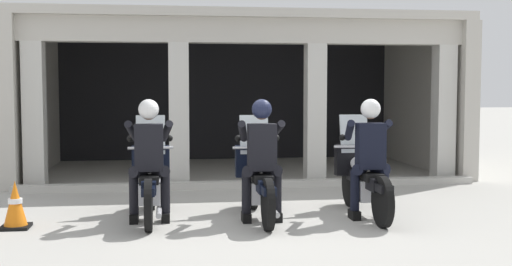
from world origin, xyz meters
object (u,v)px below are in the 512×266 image
Objects in this scene: police_officer_left at (149,150)px; police_officer_right at (370,148)px; motorcycle_left at (150,180)px; police_officer_center at (262,149)px; motorcycle_center at (259,180)px; motorcycle_right at (363,178)px; traffic_cone_flank at (15,205)px.

police_officer_left is 1.00× the size of police_officer_right.
police_officer_center reaches higher than motorcycle_left.
police_officer_left is at bearing -106.34° from motorcycle_left.
motorcycle_left is 1.56m from police_officer_center.
motorcycle_right is (1.43, -0.02, 0.00)m from motorcycle_center.
motorcycle_center is 3.46× the size of traffic_cone_flank.
traffic_cone_flank is (-1.63, -0.15, -0.65)m from police_officer_left.
police_officer_right is 4.54m from traffic_cone_flank.
motorcycle_right is (2.87, -0.18, 0.00)m from motorcycle_left.
police_officer_right is at bearing -19.61° from police_officer_left.
police_officer_center reaches higher than motorcycle_right.
police_officer_left and police_officer_center have the same top height.
motorcycle_center is 3.08m from traffic_cone_flank.
motorcycle_left is 1.00× the size of motorcycle_right.
motorcycle_center is at bearing -22.14° from motorcycle_left.
motorcycle_left is 1.29× the size of police_officer_right.
motorcycle_right is at bearing -13.94° from police_officer_left.
police_officer_left is 1.44m from police_officer_center.
police_officer_right reaches higher than motorcycle_center.
traffic_cone_flank is (-3.06, 0.01, -0.65)m from police_officer_center.
police_officer_center is 3.13m from traffic_cone_flank.
motorcycle_right is 1.29× the size of police_officer_right.
police_officer_left is 0.78× the size of motorcycle_right.
police_officer_right is (1.43, -0.31, 0.44)m from motorcycle_center.
police_officer_left is (-0.00, -0.28, 0.44)m from motorcycle_left.
police_officer_left is at bearing 162.30° from police_officer_center.
police_officer_center is at bearing -33.01° from motorcycle_left.
traffic_cone_flank is at bearing 168.69° from police_officer_right.
police_officer_left reaches higher than traffic_cone_flank.
motorcycle_left is at bearing 165.56° from motorcycle_right.
police_officer_center is 2.69× the size of traffic_cone_flank.
police_officer_right reaches higher than traffic_cone_flank.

